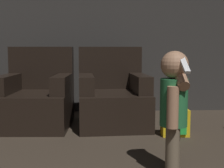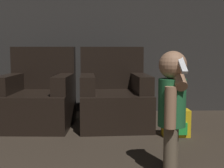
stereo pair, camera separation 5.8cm
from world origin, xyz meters
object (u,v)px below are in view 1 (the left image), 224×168
armchair_left (37,99)px  person_toddler (174,103)px  toy_backpack (175,123)px  armchair_right (113,98)px

armchair_left → person_toddler: armchair_left is taller
toy_backpack → armchair_right: bearing=140.5°
armchair_left → toy_backpack: bearing=-16.6°
armchair_left → toy_backpack: size_ratio=3.35×
person_toddler → toy_backpack: (0.26, 0.98, -0.38)m
armchair_left → person_toddler: bearing=-48.1°
person_toddler → toy_backpack: size_ratio=3.19×
armchair_left → toy_backpack: (1.50, -0.51, -0.18)m
armchair_left → toy_backpack: 1.59m
person_toddler → armchair_left: bearing=-123.4°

